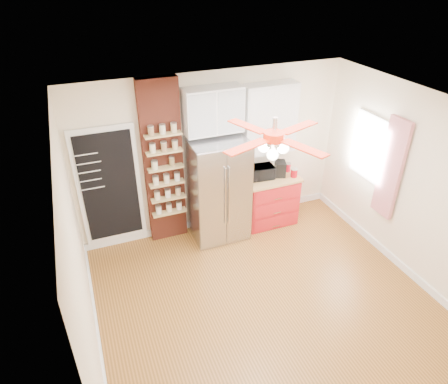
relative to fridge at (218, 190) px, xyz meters
name	(u,v)px	position (x,y,z in m)	size (l,w,h in m)	color
floor	(263,297)	(0.05, -1.63, -0.88)	(4.50, 4.50, 0.00)	#996127
ceiling	(276,113)	(0.05, -1.63, 1.83)	(4.50, 4.50, 0.00)	white
wall_back	(213,154)	(0.05, 0.37, 0.48)	(4.50, 0.02, 2.70)	#F4E4C4
wall_front	(377,343)	(0.05, -3.63, 0.48)	(4.50, 0.02, 2.70)	#F4E4C4
wall_left	(79,262)	(-2.20, -1.63, 0.48)	(0.02, 4.00, 2.70)	#F4E4C4
wall_right	(411,185)	(2.30, -1.63, 0.48)	(0.02, 4.00, 2.70)	#F4E4C4
chalkboard	(110,187)	(-1.65, 0.33, 0.23)	(0.95, 0.05, 1.95)	white
brick_pillar	(163,164)	(-0.80, 0.29, 0.48)	(0.60, 0.16, 2.70)	maroon
fridge	(218,190)	(0.00, 0.00, 0.00)	(0.90, 0.70, 1.75)	#A2A2A7
upper_glass_cabinet	(213,110)	(0.00, 0.20, 1.27)	(0.90, 0.35, 0.70)	white
red_cabinet	(269,199)	(0.97, 0.05, -0.42)	(0.94, 0.64, 0.90)	red
upper_shelf_unit	(269,119)	(0.97, 0.22, 1.00)	(0.90, 0.30, 1.15)	white
window	(370,148)	(2.28, -0.73, 0.68)	(0.04, 0.75, 1.05)	white
curtain	(391,169)	(2.23, -1.28, 0.57)	(0.06, 0.40, 1.55)	red
ceiling_fan	(274,137)	(0.05, -1.63, 1.55)	(1.40, 1.40, 0.44)	silver
toaster_oven	(262,172)	(0.81, 0.06, 0.14)	(0.40, 0.27, 0.22)	black
coffee_maker	(280,169)	(1.14, 0.03, 0.16)	(0.17, 0.22, 0.26)	black
canister_left	(294,173)	(1.34, -0.10, 0.09)	(0.11, 0.11, 0.14)	#AA0914
canister_right	(288,168)	(1.34, 0.11, 0.10)	(0.10, 0.10, 0.15)	#B0091C
pantry_jar_oats	(155,165)	(-0.97, 0.13, 0.56)	(0.10, 0.10, 0.13)	beige
pantry_jar_beans	(172,161)	(-0.69, 0.16, 0.56)	(0.08, 0.08, 0.13)	olive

